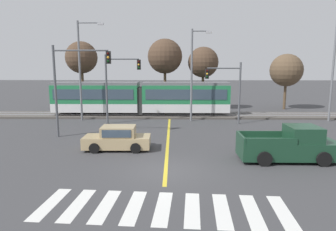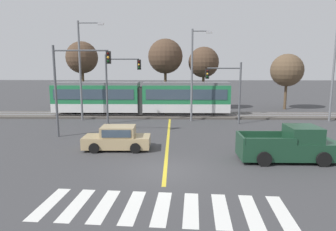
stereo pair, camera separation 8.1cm
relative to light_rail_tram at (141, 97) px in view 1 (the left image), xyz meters
name	(u,v)px [view 1 (the left image)]	position (x,y,z in m)	size (l,w,h in m)	color
ground_plane	(166,171)	(3.07, -16.98, -2.05)	(200.00, 200.00, 0.00)	#3D3D3F
track_bed	(170,115)	(3.07, 0.01, -1.96)	(120.00, 4.00, 0.18)	#4C4742
rail_near	(170,115)	(3.07, -0.71, -1.82)	(120.00, 0.08, 0.10)	#939399
rail_far	(170,113)	(3.07, 0.73, -1.82)	(120.00, 0.08, 0.10)	#939399
light_rail_tram	(141,97)	(0.00, 0.00, 0.00)	(18.50, 2.64, 3.43)	silver
crosswalk_stripe_0	(50,204)	(-1.32, -20.75, -2.04)	(0.56, 2.80, 0.01)	silver
crosswalk_stripe_1	(78,205)	(-0.22, -20.83, -2.04)	(0.56, 2.80, 0.01)	silver
crosswalk_stripe_2	(106,206)	(0.87, -20.90, -2.04)	(0.56, 2.80, 0.01)	silver
crosswalk_stripe_3	(134,207)	(1.97, -20.97, -2.04)	(0.56, 2.80, 0.01)	silver
crosswalk_stripe_4	(163,208)	(3.07, -21.04, -2.04)	(0.56, 2.80, 0.01)	silver
crosswalk_stripe_5	(192,209)	(4.17, -21.11, -2.04)	(0.56, 2.80, 0.01)	silver
crosswalk_stripe_6	(222,210)	(5.26, -21.18, -2.04)	(0.56, 2.80, 0.01)	silver
crosswalk_stripe_7	(252,211)	(6.36, -21.25, -2.04)	(0.56, 2.80, 0.01)	silver
crosswalk_stripe_8	(283,213)	(7.46, -21.33, -2.04)	(0.56, 2.80, 0.01)	silver
lane_centre_line	(168,140)	(3.07, -10.52, -2.05)	(0.20, 17.05, 0.01)	gold
sedan_crossing	(117,139)	(-0.12, -13.06, -1.35)	(4.24, 1.99, 1.52)	tan
pickup_truck	(290,146)	(10.01, -15.15, -1.21)	(5.40, 2.25, 1.98)	#193D28
traffic_light_far_right	(228,84)	(8.38, -4.24, 1.61)	(3.25, 0.38, 5.62)	#515459
traffic_light_far_left	(118,79)	(-1.62, -4.35, 2.09)	(3.25, 0.38, 6.31)	#515459
traffic_light_mid_left	(73,77)	(-3.90, -9.67, 2.45)	(4.25, 0.38, 6.77)	#515459
street_lamp_west	(82,65)	(-5.35, -2.61, 3.34)	(2.55, 0.28, 9.50)	slate
street_lamp_centre	(193,70)	(5.34, -2.86, 2.85)	(1.95, 0.28, 8.70)	slate
street_lamp_east	(335,63)	(18.67, -2.76, 3.51)	(2.02, 0.28, 9.97)	slate
bare_tree_far_west	(81,58)	(-7.53, 4.50, 4.21)	(3.78, 3.78, 8.19)	brown
bare_tree_west	(165,56)	(2.45, 4.23, 4.35)	(4.07, 4.07, 8.46)	brown
bare_tree_east	(203,63)	(7.00, 4.64, 3.65)	(3.63, 3.63, 7.55)	brown
bare_tree_far_east	(286,70)	(17.22, 5.51, 2.72)	(3.94, 3.94, 6.76)	brown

